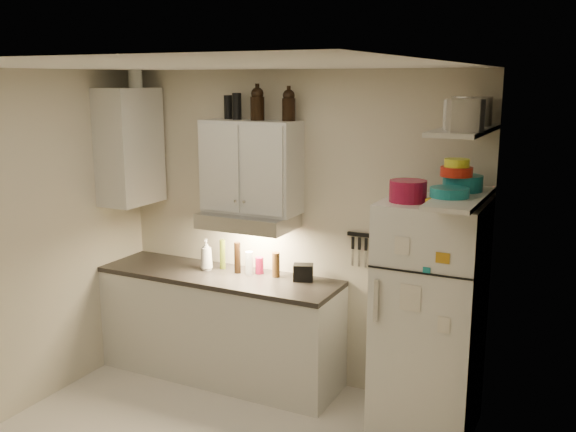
% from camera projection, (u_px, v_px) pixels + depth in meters
% --- Properties ---
extents(ceiling, '(3.20, 3.00, 0.02)m').
position_uv_depth(ceiling, '(181.00, 64.00, 3.75)').
color(ceiling, white).
rests_on(ceiling, ground).
extents(back_wall, '(3.20, 0.02, 2.60)m').
position_uv_depth(back_wall, '(294.00, 229.00, 5.34)').
color(back_wall, beige).
rests_on(back_wall, ground).
extents(left_wall, '(0.02, 3.00, 2.60)m').
position_uv_depth(left_wall, '(8.00, 249.00, 4.72)').
color(left_wall, beige).
rests_on(left_wall, ground).
extents(right_wall, '(0.02, 3.00, 2.60)m').
position_uv_depth(right_wall, '(446.00, 320.00, 3.32)').
color(right_wall, beige).
rests_on(right_wall, ground).
extents(base_cabinet, '(2.10, 0.60, 0.88)m').
position_uv_depth(base_cabinet, '(220.00, 327.00, 5.49)').
color(base_cabinet, silver).
rests_on(base_cabinet, floor).
extents(countertop, '(2.10, 0.62, 0.04)m').
position_uv_depth(countertop, '(219.00, 276.00, 5.39)').
color(countertop, '#282422').
rests_on(countertop, base_cabinet).
extents(upper_cabinet, '(0.80, 0.33, 0.75)m').
position_uv_depth(upper_cabinet, '(251.00, 167.00, 5.21)').
color(upper_cabinet, silver).
rests_on(upper_cabinet, back_wall).
extents(side_cabinet, '(0.33, 0.55, 1.00)m').
position_uv_depth(side_cabinet, '(130.00, 147.00, 5.56)').
color(side_cabinet, silver).
rests_on(side_cabinet, left_wall).
extents(range_hood, '(0.76, 0.46, 0.12)m').
position_uv_depth(range_hood, '(248.00, 220.00, 5.24)').
color(range_hood, silver).
rests_on(range_hood, back_wall).
extents(fridge, '(0.70, 0.68, 1.70)m').
position_uv_depth(fridge, '(429.00, 318.00, 4.58)').
color(fridge, silver).
rests_on(fridge, floor).
extents(shelf_hi, '(0.30, 0.95, 0.03)m').
position_uv_depth(shelf_hi, '(464.00, 130.00, 4.10)').
color(shelf_hi, silver).
rests_on(shelf_hi, right_wall).
extents(shelf_lo, '(0.30, 0.95, 0.03)m').
position_uv_depth(shelf_lo, '(461.00, 198.00, 4.19)').
color(shelf_lo, silver).
rests_on(shelf_lo, right_wall).
extents(knife_strip, '(0.42, 0.02, 0.03)m').
position_uv_depth(knife_strip, '(373.00, 236.00, 5.01)').
color(knife_strip, black).
rests_on(knife_strip, back_wall).
extents(dutch_oven, '(0.33, 0.33, 0.15)m').
position_uv_depth(dutch_oven, '(408.00, 191.00, 4.37)').
color(dutch_oven, maroon).
rests_on(dutch_oven, fridge).
extents(book_stack, '(0.22, 0.25, 0.07)m').
position_uv_depth(book_stack, '(445.00, 204.00, 4.13)').
color(book_stack, '#C48918').
rests_on(book_stack, fridge).
extents(spice_jar, '(0.07, 0.07, 0.09)m').
position_uv_depth(spice_jar, '(434.00, 195.00, 4.40)').
color(spice_jar, silver).
rests_on(spice_jar, fridge).
extents(stock_pot, '(0.36, 0.36, 0.20)m').
position_uv_depth(stock_pot, '(471.00, 111.00, 4.29)').
color(stock_pot, silver).
rests_on(stock_pot, shelf_hi).
extents(tin_a, '(0.22, 0.20, 0.18)m').
position_uv_depth(tin_a, '(463.00, 115.00, 3.98)').
color(tin_a, '#AAAAAD').
rests_on(tin_a, shelf_hi).
extents(tin_b, '(0.25, 0.25, 0.19)m').
position_uv_depth(tin_b, '(465.00, 115.00, 3.81)').
color(tin_b, '#AAAAAD').
rests_on(tin_b, shelf_hi).
extents(bowl_teal, '(0.27, 0.27, 0.11)m').
position_uv_depth(bowl_teal, '(463.00, 183.00, 4.37)').
color(bowl_teal, teal).
rests_on(bowl_teal, shelf_lo).
extents(bowl_orange, '(0.21, 0.21, 0.06)m').
position_uv_depth(bowl_orange, '(456.00, 172.00, 4.30)').
color(bowl_orange, red).
rests_on(bowl_orange, bowl_teal).
extents(bowl_yellow, '(0.17, 0.17, 0.05)m').
position_uv_depth(bowl_yellow, '(457.00, 163.00, 4.28)').
color(bowl_yellow, '#EAF72B').
rests_on(bowl_yellow, bowl_orange).
extents(plates, '(0.26, 0.26, 0.06)m').
position_uv_depth(plates, '(450.00, 192.00, 4.13)').
color(plates, teal).
rests_on(plates, shelf_lo).
extents(growler_a, '(0.14, 0.14, 0.27)m').
position_uv_depth(growler_a, '(257.00, 103.00, 5.08)').
color(growler_a, black).
rests_on(growler_a, upper_cabinet).
extents(growler_b, '(0.13, 0.13, 0.25)m').
position_uv_depth(growler_b, '(289.00, 105.00, 5.02)').
color(growler_b, black).
rests_on(growler_b, upper_cabinet).
extents(thermos_a, '(0.09, 0.09, 0.21)m').
position_uv_depth(thermos_a, '(237.00, 106.00, 5.20)').
color(thermos_a, black).
rests_on(thermos_a, upper_cabinet).
extents(thermos_b, '(0.08, 0.08, 0.19)m').
position_uv_depth(thermos_b, '(228.00, 107.00, 5.27)').
color(thermos_b, black).
rests_on(thermos_b, upper_cabinet).
extents(side_jar, '(0.13, 0.13, 0.16)m').
position_uv_depth(side_jar, '(135.00, 78.00, 5.43)').
color(side_jar, silver).
rests_on(side_jar, side_cabinet).
extents(soap_bottle, '(0.15, 0.15, 0.30)m').
position_uv_depth(soap_bottle, '(206.00, 253.00, 5.47)').
color(soap_bottle, silver).
rests_on(soap_bottle, countertop).
extents(pepper_mill, '(0.08, 0.08, 0.21)m').
position_uv_depth(pepper_mill, '(276.00, 265.00, 5.28)').
color(pepper_mill, brown).
rests_on(pepper_mill, countertop).
extents(oil_bottle, '(0.06, 0.06, 0.26)m').
position_uv_depth(oil_bottle, '(223.00, 254.00, 5.51)').
color(oil_bottle, '#4C5A16').
rests_on(oil_bottle, countertop).
extents(vinegar_bottle, '(0.06, 0.06, 0.26)m').
position_uv_depth(vinegar_bottle, '(237.00, 258.00, 5.39)').
color(vinegar_bottle, black).
rests_on(vinegar_bottle, countertop).
extents(clear_bottle, '(0.07, 0.07, 0.20)m').
position_uv_depth(clear_bottle, '(249.00, 263.00, 5.35)').
color(clear_bottle, silver).
rests_on(clear_bottle, countertop).
extents(red_jar, '(0.07, 0.07, 0.14)m').
position_uv_depth(red_jar, '(259.00, 265.00, 5.38)').
color(red_jar, maroon).
rests_on(red_jar, countertop).
extents(caddy, '(0.19, 0.16, 0.14)m').
position_uv_depth(caddy, '(303.00, 272.00, 5.19)').
color(caddy, black).
rests_on(caddy, countertop).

